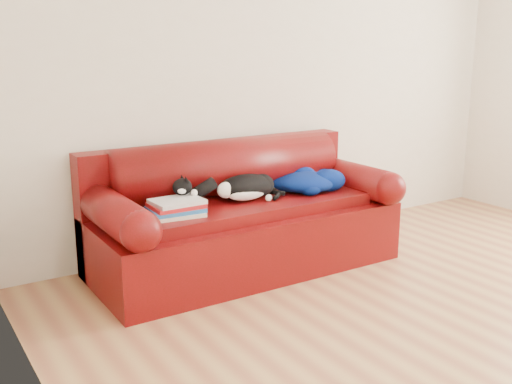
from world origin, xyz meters
TOP-DOWN VIEW (x-y plane):
  - ground at (0.00, 0.00)m, footprint 4.50×4.50m
  - sofa_base at (-0.67, 1.49)m, footprint 2.10×0.90m
  - sofa_back at (-0.67, 1.74)m, footprint 2.10×1.01m
  - book_stack at (-1.24, 1.37)m, footprint 0.36×0.29m
  - cat at (-0.69, 1.46)m, footprint 0.61×0.25m
  - blanket at (-0.16, 1.46)m, footprint 0.52×0.45m

SIDE VIEW (x-z plane):
  - ground at x=0.00m, z-range 0.00..0.00m
  - sofa_base at x=-0.67m, z-range -0.01..0.49m
  - sofa_back at x=-0.67m, z-range 0.10..0.98m
  - book_stack at x=-1.24m, z-range 0.50..0.60m
  - blanket at x=-0.16m, z-range 0.49..0.65m
  - cat at x=-0.69m, z-range 0.47..0.70m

